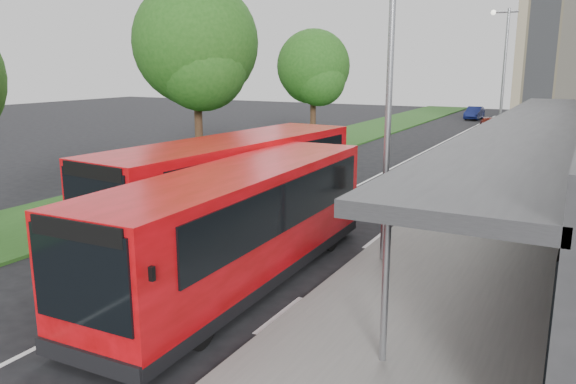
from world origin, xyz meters
name	(u,v)px	position (x,y,z in m)	size (l,w,h in m)	color
ground	(208,261)	(0.00, 0.00, 0.00)	(120.00, 120.00, 0.00)	black
pavement	(527,164)	(6.00, 20.00, 0.07)	(5.00, 80.00, 0.15)	slate
grass_verge	(306,148)	(-7.00, 20.00, 0.05)	(5.00, 80.00, 0.10)	#1F4516
lane_centre_line	(387,171)	(0.00, 15.00, 0.01)	(0.12, 70.00, 0.01)	silver
kerb_dashes	(471,164)	(3.30, 19.00, 0.01)	(0.12, 56.00, 0.01)	silver
tree_mid	(197,52)	(-7.01, 9.05, 5.72)	(5.51, 5.51, 8.86)	#361F15
tree_far	(314,71)	(-7.01, 21.05, 4.76)	(4.60, 4.60, 7.38)	#361F15
lamp_post_near	(386,83)	(4.12, 2.00, 4.72)	(1.44, 0.28, 8.00)	gray
lamp_post_far	(502,73)	(4.12, 22.00, 4.72)	(1.44, 0.28, 8.00)	gray
bus_main	(240,225)	(1.58, -0.82, 1.43)	(2.81, 9.93, 2.79)	red
bus_second	(234,185)	(-0.90, 2.63, 1.51)	(3.54, 10.57, 2.94)	red
litter_bin	(478,190)	(5.25, 9.68, 0.60)	(0.50, 0.50, 0.90)	#362316
bollard	(494,160)	(4.81, 16.61, 0.67)	(0.17, 0.17, 1.03)	yellow
car_near	(488,123)	(1.34, 36.72, 0.52)	(1.23, 3.07, 1.04)	#55140C
car_far	(474,113)	(-1.26, 45.23, 0.61)	(1.29, 3.71, 1.22)	navy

